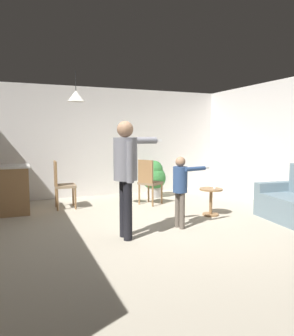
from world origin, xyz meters
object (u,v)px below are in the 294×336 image
Objects in this scene: side_table_by_couch at (211,198)px; person_child at (181,184)px; dining_chair_near_wall at (61,183)px; spare_remote_on_table at (214,188)px; dining_chair_by_counter at (149,180)px; person_adult at (126,166)px; potted_plant_corner at (154,177)px.

person_child is (-0.94, -0.51, 0.41)m from side_table_by_couch.
spare_remote_on_table is at bearing 59.06° from dining_chair_near_wall.
spare_remote_on_table is (0.98, 0.48, -0.20)m from person_child.
dining_chair_by_counter is at bearing 164.50° from person_child.
dining_chair_near_wall is 7.69× the size of spare_remote_on_table.
side_table_by_couch is 3.06m from dining_chair_near_wall.
person_child reaches higher than spare_remote_on_table.
person_adult reaches higher than dining_chair_near_wall.
person_adult is (-1.93, -0.68, 0.75)m from side_table_by_couch.
dining_chair_near_wall is at bearing 147.26° from side_table_by_couch.
dining_chair_by_counter is at bearing 80.96° from dining_chair_near_wall.
person_adult is 3.25m from potted_plant_corner.
spare_remote_on_table is (0.34, -2.11, 0.04)m from potted_plant_corner.
dining_chair_by_counter reaches higher than spare_remote_on_table.
spare_remote_on_table is at bearing -80.89° from potted_plant_corner.
dining_chair_by_counter is at bearing 119.88° from side_table_by_couch.
side_table_by_couch is at bearing -2.60° from dining_chair_by_counter.
potted_plant_corner is at bearing 97.92° from side_table_by_couch.
potted_plant_corner is (1.64, 2.75, -0.58)m from person_adult.
side_table_by_couch is at bearing -82.08° from potted_plant_corner.
person_child reaches higher than dining_chair_near_wall.
potted_plant_corner is (0.65, 2.59, -0.24)m from person_child.
dining_chair_near_wall is (-1.64, 2.17, -0.19)m from person_child.
person_adult is at bearing 17.29° from dining_chair_near_wall.
potted_plant_corner reaches higher than side_table_by_couch.
side_table_by_couch is 0.30× the size of person_adult.
person_child is 1.31× the size of potted_plant_corner.
dining_chair_near_wall reaches higher than side_table_by_couch.
spare_remote_on_table is at bearing -31.89° from side_table_by_couch.
person_child is at bearing -104.01° from potted_plant_corner.
side_table_by_couch is 2.10m from potted_plant_corner.
potted_plant_corner reaches higher than spare_remote_on_table.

